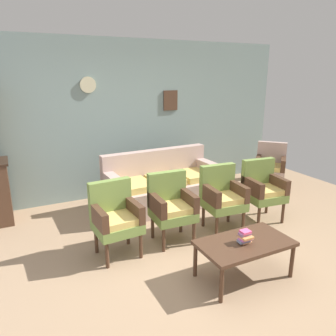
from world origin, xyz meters
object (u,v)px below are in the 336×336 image
(armchair_row_middle, at_px, (171,205))
(armchair_near_cabinet, at_px, (115,216))
(floral_couch, at_px, (163,187))
(floor_vase_by_wall, at_px, (263,164))
(wingback_chair_by_fireplace, at_px, (270,165))
(coffee_table, at_px, (245,245))
(book_stack_on_table, at_px, (245,237))
(armchair_by_doorway, at_px, (222,195))
(armchair_near_couch_end, at_px, (263,187))

(armchair_row_middle, bearing_deg, armchair_near_cabinet, -179.15)
(floral_couch, relative_size, floor_vase_by_wall, 3.10)
(floor_vase_by_wall, bearing_deg, wingback_chair_by_fireplace, -122.72)
(coffee_table, xyz_separation_m, floor_vase_by_wall, (2.61, 2.60, -0.07))
(armchair_near_cabinet, relative_size, floor_vase_by_wall, 1.46)
(floral_couch, relative_size, wingback_chair_by_fireplace, 2.12)
(book_stack_on_table, bearing_deg, armchair_row_middle, 105.37)
(coffee_table, bearing_deg, book_stack_on_table, -133.66)
(book_stack_on_table, bearing_deg, armchair_by_doorway, 65.80)
(wingback_chair_by_fireplace, height_order, book_stack_on_table, wingback_chair_by_fireplace)
(book_stack_on_table, bearing_deg, armchair_near_cabinet, 134.13)
(wingback_chair_by_fireplace, distance_m, book_stack_on_table, 2.96)
(book_stack_on_table, bearing_deg, armchair_near_couch_end, 41.50)
(floral_couch, distance_m, armchair_row_middle, 1.18)
(armchair_row_middle, relative_size, coffee_table, 0.90)
(armchair_near_cabinet, bearing_deg, floor_vase_by_wall, 22.59)
(armchair_near_cabinet, height_order, armchair_by_doorway, same)
(book_stack_on_table, xyz_separation_m, floor_vase_by_wall, (2.63, 2.62, -0.18))
(armchair_by_doorway, height_order, book_stack_on_table, armchair_by_doorway)
(wingback_chair_by_fireplace, relative_size, floor_vase_by_wall, 1.46)
(floral_couch, height_order, book_stack_on_table, floral_couch)
(armchair_row_middle, height_order, book_stack_on_table, armchair_row_middle)
(floral_couch, height_order, armchair_near_cabinet, same)
(armchair_near_couch_end, xyz_separation_m, wingback_chair_by_fireplace, (1.00, 0.90, 0.00))
(armchair_row_middle, distance_m, coffee_table, 1.13)
(coffee_table, relative_size, book_stack_on_table, 6.51)
(armchair_near_cabinet, height_order, coffee_table, armchair_near_cabinet)
(armchair_near_couch_end, bearing_deg, armchair_near_cabinet, 179.60)
(coffee_table, bearing_deg, floor_vase_by_wall, 44.91)
(armchair_row_middle, height_order, armchair_by_doorway, same)
(armchair_by_doorway, bearing_deg, armchair_near_couch_end, -1.02)
(floor_vase_by_wall, bearing_deg, floral_couch, -170.50)
(armchair_by_doorway, bearing_deg, wingback_chair_by_fireplace, 27.22)
(floral_couch, bearing_deg, armchair_near_couch_end, -45.42)
(floral_couch, xyz_separation_m, wingback_chair_by_fireplace, (2.11, -0.23, 0.17))
(wingback_chair_by_fireplace, xyz_separation_m, coffee_table, (-2.19, -1.95, -0.12))
(armchair_row_middle, height_order, wingback_chair_by_fireplace, same)
(wingback_chair_by_fireplace, bearing_deg, floor_vase_by_wall, 57.28)
(book_stack_on_table, relative_size, floor_vase_by_wall, 0.25)
(floral_couch, xyz_separation_m, floor_vase_by_wall, (2.53, 0.42, -0.02))
(coffee_table, xyz_separation_m, book_stack_on_table, (-0.02, -0.02, 0.11))
(armchair_near_cabinet, distance_m, armchair_by_doorway, 1.54)
(floral_couch, height_order, floor_vase_by_wall, floral_couch)
(floral_couch, xyz_separation_m, book_stack_on_table, (-0.10, -2.20, 0.16))
(floral_couch, height_order, armchair_by_doorway, same)
(armchair_near_cabinet, relative_size, wingback_chair_by_fireplace, 1.00)
(armchair_by_doorway, height_order, floor_vase_by_wall, armchair_by_doorway)
(armchair_near_cabinet, xyz_separation_m, coffee_table, (1.08, -1.07, -0.12))
(armchair_near_cabinet, xyz_separation_m, armchair_row_middle, (0.75, 0.01, 0.00))
(armchair_near_couch_end, xyz_separation_m, book_stack_on_table, (-1.21, -1.07, -0.01))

